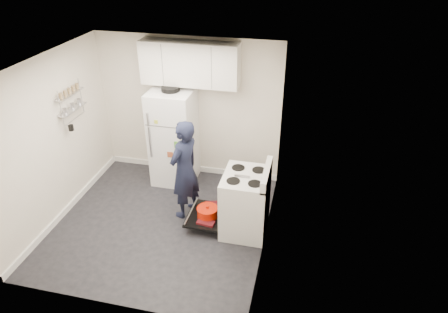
% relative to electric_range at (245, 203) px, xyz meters
% --- Properties ---
extents(room, '(3.21, 3.21, 2.51)m').
position_rel_electric_range_xyz_m(room, '(-1.29, -0.12, 0.74)').
color(room, black).
rests_on(room, ground).
extents(electric_range, '(0.66, 0.76, 1.10)m').
position_rel_electric_range_xyz_m(electric_range, '(0.00, 0.00, 0.00)').
color(electric_range, silver).
rests_on(electric_range, ground).
extents(open_oven_door, '(0.55, 0.70, 0.24)m').
position_rel_electric_range_xyz_m(open_oven_door, '(-0.57, -0.02, -0.27)').
color(open_oven_door, black).
rests_on(open_oven_door, ground).
extents(refrigerator, '(0.72, 0.74, 1.75)m').
position_rel_electric_range_xyz_m(refrigerator, '(-1.45, 1.10, 0.38)').
color(refrigerator, white).
rests_on(refrigerator, ground).
extents(upper_cabinets, '(1.60, 0.33, 0.70)m').
position_rel_electric_range_xyz_m(upper_cabinets, '(-1.16, 1.28, 1.63)').
color(upper_cabinets, silver).
rests_on(upper_cabinets, room).
extents(wall_shelf_rack, '(0.14, 0.60, 0.61)m').
position_rel_electric_range_xyz_m(wall_shelf_rack, '(-2.78, 0.34, 1.21)').
color(wall_shelf_rack, '#B2B2B7').
rests_on(wall_shelf_rack, room).
extents(person, '(0.57, 0.69, 1.61)m').
position_rel_electric_range_xyz_m(person, '(-0.96, 0.18, 0.34)').
color(person, black).
rests_on(person, ground).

